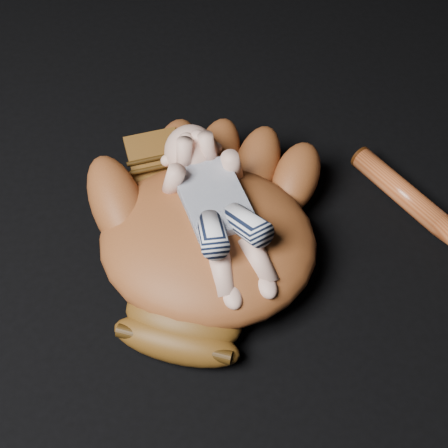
% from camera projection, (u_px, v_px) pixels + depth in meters
% --- Properties ---
extents(baseball_glove, '(0.60, 0.63, 0.16)m').
position_uv_depth(baseball_glove, '(208.00, 235.00, 1.10)').
color(baseball_glove, brown).
rests_on(baseball_glove, ground).
extents(newborn_baby, '(0.23, 0.37, 0.14)m').
position_uv_depth(newborn_baby, '(219.00, 209.00, 1.07)').
color(newborn_baby, '#D7A08A').
rests_on(newborn_baby, baseball_glove).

